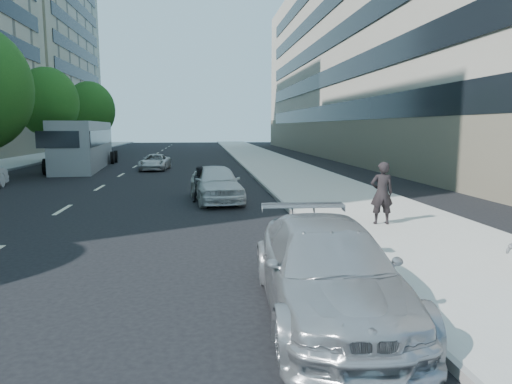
{
  "coord_description": "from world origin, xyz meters",
  "views": [
    {
      "loc": [
        -1.53,
        -8.71,
        2.93
      ],
      "look_at": [
        -0.14,
        2.99,
        1.25
      ],
      "focal_mm": 32.0,
      "sensor_mm": 36.0,
      "label": 1
    }
  ],
  "objects": [
    {
      "name": "bus",
      "position": [
        -9.88,
        25.2,
        1.64
      ],
      "size": [
        3.57,
        12.24,
        3.3
      ],
      "rotation": [
        0.0,
        0.0,
        0.08
      ],
      "color": "gray",
      "rests_on": "ground"
    },
    {
      "name": "white_sedan_near",
      "position": [
        -1.0,
        9.23,
        0.74
      ],
      "size": [
        2.29,
        4.51,
        1.47
      ],
      "primitive_type": "imported",
      "rotation": [
        0.0,
        0.0,
        0.13
      ],
      "color": "silver",
      "rests_on": "ground"
    },
    {
      "name": "ground",
      "position": [
        0.0,
        0.0,
        0.0
      ],
      "size": [
        160.0,
        160.0,
        0.0
      ],
      "primitive_type": "plane",
      "color": "black",
      "rests_on": "ground"
    },
    {
      "name": "white_sedan_far",
      "position": [
        -4.75,
        23.18,
        0.54
      ],
      "size": [
        2.04,
        3.98,
        1.07
      ],
      "primitive_type": "imported",
      "rotation": [
        0.0,
        0.0,
        -0.07
      ],
      "color": "silver",
      "rests_on": "ground"
    },
    {
      "name": "near_building",
      "position": [
        17.0,
        32.0,
        10.0
      ],
      "size": [
        14.0,
        70.0,
        20.0
      ],
      "primitive_type": "cube",
      "color": "#A19B8B",
      "rests_on": "ground"
    },
    {
      "name": "pedestrian_woman",
      "position": [
        3.59,
        3.72,
        1.05
      ],
      "size": [
        0.7,
        0.5,
        1.8
      ],
      "primitive_type": "imported",
      "rotation": [
        0.0,
        0.0,
        3.03
      ],
      "color": "black",
      "rests_on": "near_sidewalk"
    },
    {
      "name": "parked_sedan",
      "position": [
        0.39,
        -2.0,
        0.72
      ],
      "size": [
        2.27,
        5.05,
        1.44
      ],
      "primitive_type": "imported",
      "rotation": [
        0.0,
        0.0,
        -0.05
      ],
      "color": "#A3A5AA",
      "rests_on": "ground"
    },
    {
      "name": "near_sidewalk",
      "position": [
        4.0,
        20.0,
        0.07
      ],
      "size": [
        5.0,
        120.0,
        0.15
      ],
      "primitive_type": "cube",
      "color": "#ACAAA1",
      "rests_on": "ground"
    },
    {
      "name": "tree_far_e",
      "position": [
        -13.7,
        44.0,
        4.78
      ],
      "size": [
        5.4,
        5.4,
        7.89
      ],
      "color": "#382616",
      "rests_on": "ground"
    },
    {
      "name": "motorcycle",
      "position": [
        -1.59,
        9.12,
        0.64
      ],
      "size": [
        0.76,
        2.05,
        1.42
      ],
      "rotation": [
        0.0,
        0.0,
        0.14
      ],
      "color": "black",
      "rests_on": "ground"
    },
    {
      "name": "tree_far_d",
      "position": [
        -13.7,
        30.0,
        4.89
      ],
      "size": [
        4.8,
        4.8,
        7.65
      ],
      "color": "#382616",
      "rests_on": "ground"
    }
  ]
}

